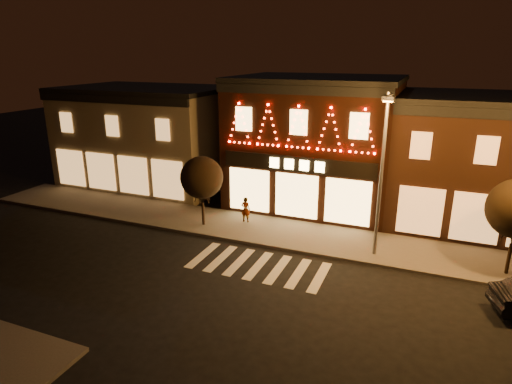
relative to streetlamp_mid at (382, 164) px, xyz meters
The scene contains 8 objects.
ground 9.76m from the streetlamp_mid, 125.98° to the right, with size 120.00×120.00×0.00m, color black.
sidewalk_far 5.70m from the streetlamp_mid, 159.54° to the left, with size 44.00×4.00×0.15m, color #47423D.
building_left 19.38m from the streetlamp_mid, 158.44° to the left, with size 12.20×8.28×7.30m.
building_pulp 8.70m from the streetlamp_mid, 125.15° to the left, with size 10.20×8.34×8.30m.
building_right_a 8.48m from the streetlamp_mid, 57.65° to the left, with size 9.20×8.28×7.50m.
streetlamp_mid is the anchor object (origin of this frame).
tree_left 9.95m from the streetlamp_mid, behind, with size 2.42×2.42×4.05m.
pedestrian 8.78m from the streetlamp_mid, 167.12° to the left, with size 0.55×0.36×1.52m, color gray.
Camera 1 is at (7.02, -13.42, 9.74)m, focal length 30.64 mm.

